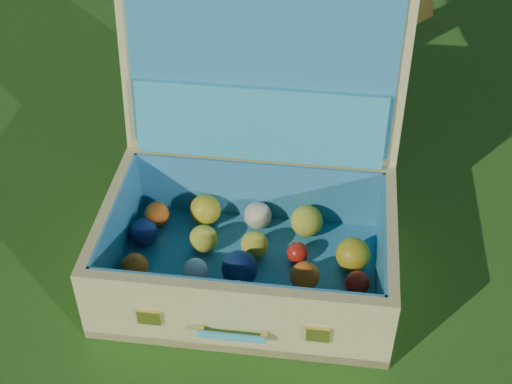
% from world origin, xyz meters
% --- Properties ---
extents(ground, '(60.00, 60.00, 0.00)m').
position_xyz_m(ground, '(0.00, 0.00, 0.00)').
color(ground, '#215114').
rests_on(ground, ground).
extents(suitcase, '(0.65, 0.55, 0.58)m').
position_xyz_m(suitcase, '(0.08, 0.12, 0.17)').
color(suitcase, '#D1C370').
rests_on(suitcase, ground).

